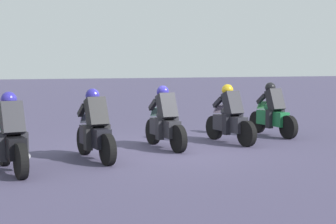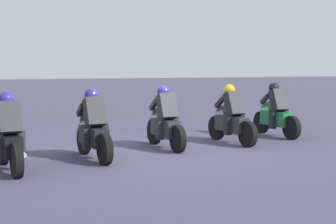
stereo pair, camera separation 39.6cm
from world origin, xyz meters
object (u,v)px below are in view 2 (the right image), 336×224
(rider_lane_b, at_px, (232,119))
(rider_lane_d, at_px, (94,130))
(rider_lane_a, at_px, (276,114))
(rider_lane_c, at_px, (165,123))
(rider_lane_e, at_px, (9,138))

(rider_lane_b, height_order, rider_lane_d, same)
(rider_lane_a, height_order, rider_lane_c, same)
(rider_lane_a, xyz_separation_m, rider_lane_d, (-1.79, 5.50, 0.00))
(rider_lane_d, bearing_deg, rider_lane_c, -73.38)
(rider_lane_a, relative_size, rider_lane_e, 1.00)
(rider_lane_d, distance_m, rider_lane_e, 1.86)
(rider_lane_e, bearing_deg, rider_lane_d, -77.99)
(rider_lane_e, bearing_deg, rider_lane_a, -79.93)
(rider_lane_a, bearing_deg, rider_lane_b, 107.60)
(rider_lane_b, distance_m, rider_lane_e, 5.76)
(rider_lane_b, height_order, rider_lane_e, same)
(rider_lane_c, distance_m, rider_lane_e, 3.94)
(rider_lane_a, bearing_deg, rider_lane_e, 103.39)
(rider_lane_d, relative_size, rider_lane_e, 1.00)
(rider_lane_c, height_order, rider_lane_d, same)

